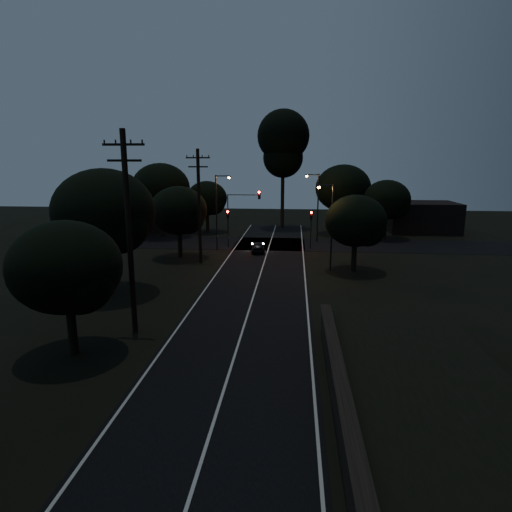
{
  "coord_description": "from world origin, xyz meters",
  "views": [
    {
      "loc": [
        2.81,
        -6.84,
        9.33
      ],
      "look_at": [
        0.0,
        24.0,
        2.5
      ],
      "focal_mm": 30.0,
      "sensor_mm": 36.0,
      "label": 1
    }
  ],
  "objects_px": {
    "signal_left": "(228,222)",
    "car": "(258,247)",
    "utility_pole_far": "(199,205)",
    "streetlight_b": "(316,203)",
    "tall_pine": "(283,143)",
    "signal_right": "(311,223)",
    "utility_pole_mid": "(129,231)",
    "streetlight_c": "(330,221)",
    "streetlight_a": "(218,207)",
    "signal_mast": "(243,208)"
  },
  "relations": [
    {
      "from": "signal_left",
      "to": "car",
      "type": "xyz_separation_m",
      "value": [
        3.6,
        -2.8,
        -2.26
      ]
    },
    {
      "from": "car",
      "to": "utility_pole_far",
      "type": "bearing_deg",
      "value": 39.96
    },
    {
      "from": "signal_left",
      "to": "streetlight_b",
      "type": "bearing_deg",
      "value": 22.05
    },
    {
      "from": "tall_pine",
      "to": "signal_right",
      "type": "relative_size",
      "value": 4.03
    },
    {
      "from": "utility_pole_mid",
      "to": "streetlight_b",
      "type": "height_order",
      "value": "utility_pole_mid"
    },
    {
      "from": "signal_right",
      "to": "streetlight_c",
      "type": "height_order",
      "value": "streetlight_c"
    },
    {
      "from": "utility_pole_mid",
      "to": "signal_right",
      "type": "xyz_separation_m",
      "value": [
        10.6,
        24.99,
        -2.9
      ]
    },
    {
      "from": "signal_left",
      "to": "streetlight_c",
      "type": "bearing_deg",
      "value": -43.76
    },
    {
      "from": "tall_pine",
      "to": "streetlight_b",
      "type": "xyz_separation_m",
      "value": [
        4.31,
        -11.0,
        -7.28
      ]
    },
    {
      "from": "tall_pine",
      "to": "signal_left",
      "type": "bearing_deg",
      "value": -110.46
    },
    {
      "from": "streetlight_c",
      "to": "streetlight_a",
      "type": "bearing_deg",
      "value": 144.31
    },
    {
      "from": "utility_pole_mid",
      "to": "signal_mast",
      "type": "height_order",
      "value": "utility_pole_mid"
    },
    {
      "from": "tall_pine",
      "to": "streetlight_b",
      "type": "relative_size",
      "value": 2.07
    },
    {
      "from": "signal_mast",
      "to": "streetlight_a",
      "type": "height_order",
      "value": "streetlight_a"
    },
    {
      "from": "signal_right",
      "to": "utility_pole_mid",
      "type": "bearing_deg",
      "value": -112.99
    },
    {
      "from": "utility_pole_mid",
      "to": "tall_pine",
      "type": "distance_m",
      "value": 41.08
    },
    {
      "from": "tall_pine",
      "to": "streetlight_a",
      "type": "height_order",
      "value": "tall_pine"
    },
    {
      "from": "tall_pine",
      "to": "utility_pole_mid",
      "type": "bearing_deg",
      "value": -99.93
    },
    {
      "from": "car",
      "to": "signal_right",
      "type": "bearing_deg",
      "value": -159.42
    },
    {
      "from": "utility_pole_far",
      "to": "streetlight_c",
      "type": "relative_size",
      "value": 1.4
    },
    {
      "from": "utility_pole_far",
      "to": "streetlight_a",
      "type": "xyz_separation_m",
      "value": [
        0.69,
        6.0,
        -0.85
      ]
    },
    {
      "from": "signal_right",
      "to": "utility_pole_far",
      "type": "bearing_deg",
      "value": -143.0
    },
    {
      "from": "signal_right",
      "to": "streetlight_a",
      "type": "height_order",
      "value": "streetlight_a"
    },
    {
      "from": "tall_pine",
      "to": "streetlight_c",
      "type": "height_order",
      "value": "tall_pine"
    },
    {
      "from": "utility_pole_far",
      "to": "signal_left",
      "type": "relative_size",
      "value": 2.56
    },
    {
      "from": "utility_pole_far",
      "to": "streetlight_b",
      "type": "distance_m",
      "value": 16.51
    },
    {
      "from": "streetlight_b",
      "to": "car",
      "type": "xyz_separation_m",
      "value": [
        -6.3,
        -6.82,
        -4.06
      ]
    },
    {
      "from": "car",
      "to": "streetlight_b",
      "type": "bearing_deg",
      "value": -138.8
    },
    {
      "from": "utility_pole_far",
      "to": "car",
      "type": "xyz_separation_m",
      "value": [
        5.0,
        5.18,
        -4.91
      ]
    },
    {
      "from": "streetlight_c",
      "to": "car",
      "type": "bearing_deg",
      "value": 133.53
    },
    {
      "from": "signal_right",
      "to": "streetlight_c",
      "type": "xyz_separation_m",
      "value": [
        1.23,
        -9.99,
        1.51
      ]
    },
    {
      "from": "signal_mast",
      "to": "utility_pole_far",
      "type": "bearing_deg",
      "value": -111.11
    },
    {
      "from": "utility_pole_mid",
      "to": "signal_mast",
      "type": "bearing_deg",
      "value": 82.96
    },
    {
      "from": "signal_right",
      "to": "signal_mast",
      "type": "bearing_deg",
      "value": 179.97
    },
    {
      "from": "signal_mast",
      "to": "streetlight_c",
      "type": "height_order",
      "value": "streetlight_c"
    },
    {
      "from": "utility_pole_mid",
      "to": "streetlight_c",
      "type": "bearing_deg",
      "value": 51.74
    },
    {
      "from": "utility_pole_far",
      "to": "streetlight_c",
      "type": "bearing_deg",
      "value": -9.6
    },
    {
      "from": "streetlight_c",
      "to": "car",
      "type": "height_order",
      "value": "streetlight_c"
    },
    {
      "from": "tall_pine",
      "to": "streetlight_a",
      "type": "distance_m",
      "value": 19.54
    },
    {
      "from": "utility_pole_far",
      "to": "signal_right",
      "type": "bearing_deg",
      "value": 37.0
    },
    {
      "from": "signal_mast",
      "to": "streetlight_c",
      "type": "bearing_deg",
      "value": -48.81
    },
    {
      "from": "utility_pole_far",
      "to": "signal_mast",
      "type": "height_order",
      "value": "utility_pole_far"
    },
    {
      "from": "streetlight_a",
      "to": "signal_left",
      "type": "bearing_deg",
      "value": 70.41
    },
    {
      "from": "signal_mast",
      "to": "streetlight_b",
      "type": "distance_m",
      "value": 9.15
    },
    {
      "from": "utility_pole_mid",
      "to": "utility_pole_far",
      "type": "bearing_deg",
      "value": 90.0
    },
    {
      "from": "utility_pole_mid",
      "to": "tall_pine",
      "type": "height_order",
      "value": "tall_pine"
    },
    {
      "from": "utility_pole_mid",
      "to": "signal_right",
      "type": "height_order",
      "value": "utility_pole_mid"
    },
    {
      "from": "signal_left",
      "to": "streetlight_c",
      "type": "xyz_separation_m",
      "value": [
        10.43,
        -9.99,
        1.51
      ]
    },
    {
      "from": "signal_right",
      "to": "streetlight_b",
      "type": "relative_size",
      "value": 0.51
    },
    {
      "from": "streetlight_a",
      "to": "streetlight_b",
      "type": "bearing_deg",
      "value": 29.48
    }
  ]
}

